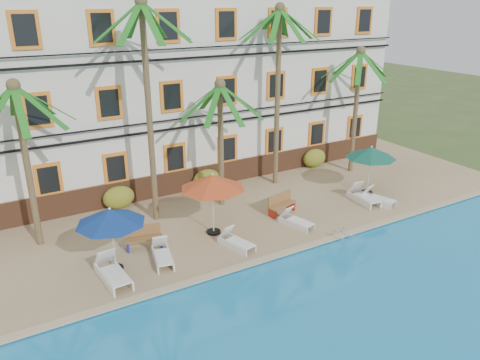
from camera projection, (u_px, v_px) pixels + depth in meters
ground at (277, 248)px, 19.28m from camera, size 100.00×100.00×0.00m
pool_deck at (220, 202)px, 23.27m from camera, size 30.00×12.00×0.25m
swimming_pool at (413, 348)px, 13.60m from camera, size 26.00×12.00×0.20m
pool_coping at (290, 251)px, 18.45m from camera, size 30.00×0.35×0.06m
hotel_building at (176, 82)px, 25.40m from camera, size 25.40×6.44×10.22m
palm_a at (23, 141)px, 17.54m from camera, size 4.01×4.01×6.69m
palm_b at (147, 87)px, 19.10m from camera, size 4.01×4.01×9.51m
palm_c at (221, 125)px, 21.39m from camera, size 4.01×4.01×6.06m
palm_d at (278, 75)px, 23.37m from camera, size 4.01×4.01×9.21m
palm_e at (357, 93)px, 25.62m from camera, size 4.01×4.01×7.03m
shrub_left at (119, 197)px, 22.17m from camera, size 1.50×0.90×1.10m
shrub_mid at (207, 180)px, 24.34m from camera, size 1.50×0.90×1.10m
shrub_right at (314, 158)px, 27.67m from camera, size 1.50×0.90×1.10m
umbrella_blue at (110, 217)px, 16.53m from camera, size 2.50×2.50×2.50m
umbrella_red at (213, 182)px, 19.15m from camera, size 2.72×2.72×2.72m
umbrella_green at (371, 153)px, 23.36m from camera, size 2.53×2.53×2.52m
lounger_a at (112, 272)px, 16.51m from camera, size 0.88×2.11×0.97m
lounger_b at (162, 254)px, 17.75m from camera, size 1.00×1.87×0.84m
lounger_c at (236, 241)px, 18.76m from camera, size 0.99×1.75×0.78m
lounger_d at (296, 221)px, 20.52m from camera, size 0.99×1.73×0.77m
lounger_e at (363, 196)px, 22.94m from camera, size 0.86×1.96×0.90m
lounger_f at (377, 198)px, 22.81m from camera, size 1.05×1.82×0.81m
bench_left at (144, 237)px, 18.65m from camera, size 1.57×0.79×0.93m
bench_right at (281, 204)px, 21.69m from camera, size 1.57×0.80×0.93m
pool_ladder at (342, 237)px, 19.60m from camera, size 0.54×0.74×0.74m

